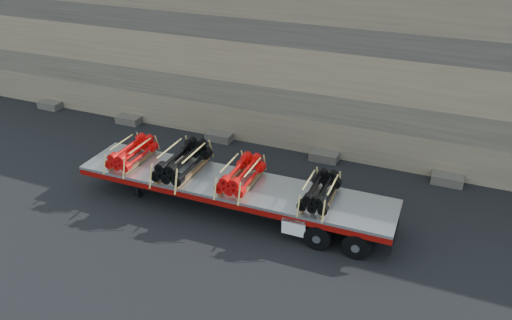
{
  "coord_description": "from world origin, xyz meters",
  "views": [
    {
      "loc": [
        6.64,
        -13.79,
        10.08
      ],
      "look_at": [
        0.37,
        1.07,
        1.44
      ],
      "focal_mm": 35.0,
      "sensor_mm": 36.0,
      "label": 1
    }
  ],
  "objects": [
    {
      "name": "bundle_midrear",
      "position": [
        0.38,
        -0.27,
        1.52
      ],
      "size": [
        1.08,
        2.12,
        0.75
      ],
      "primitive_type": null,
      "rotation": [
        0.0,
        0.0,
        0.01
      ],
      "color": "red",
      "rests_on": "trailer"
    },
    {
      "name": "bundle_midfront",
      "position": [
        -1.92,
        -0.3,
        1.57
      ],
      "size": [
        1.24,
        2.42,
        0.85
      ],
      "primitive_type": null,
      "rotation": [
        0.0,
        0.0,
        0.01
      ],
      "color": "black",
      "rests_on": "trailer"
    },
    {
      "name": "bundle_front",
      "position": [
        -4.08,
        -0.33,
        1.5
      ],
      "size": [
        1.04,
        2.04,
        0.72
      ],
      "primitive_type": null,
      "rotation": [
        0.0,
        0.0,
        0.01
      ],
      "color": "red",
      "rests_on": "trailer"
    },
    {
      "name": "rock_wall",
      "position": [
        0.0,
        6.5,
        3.5
      ],
      "size": [
        44.0,
        3.0,
        7.0
      ],
      "primitive_type": "cube",
      "color": "#7A6B54",
      "rests_on": "ground"
    },
    {
      "name": "ground",
      "position": [
        0.0,
        0.0,
        0.0
      ],
      "size": [
        120.0,
        120.0,
        0.0
      ],
      "primitive_type": "plane",
      "color": "black",
      "rests_on": "ground"
    },
    {
      "name": "trailer",
      "position": [
        0.02,
        -0.28,
        0.57
      ],
      "size": [
        11.47,
        2.36,
        1.14
      ],
      "primitive_type": null,
      "rotation": [
        0.0,
        0.0,
        0.01
      ],
      "color": "#B9BDC2",
      "rests_on": "ground"
    },
    {
      "name": "bundle_rear",
      "position": [
        3.19,
        -0.23,
        1.49
      ],
      "size": [
        1.01,
        1.98,
        0.7
      ],
      "primitive_type": null,
      "rotation": [
        0.0,
        0.0,
        0.01
      ],
      "color": "black",
      "rests_on": "trailer"
    }
  ]
}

